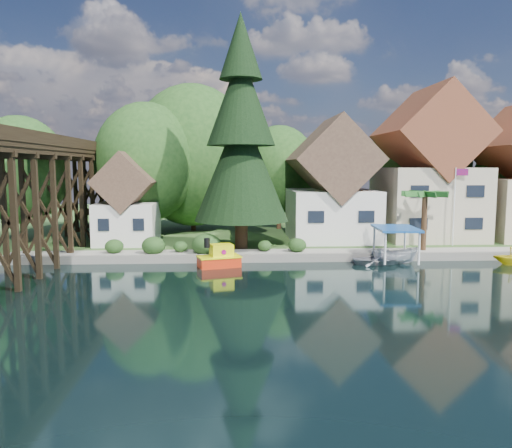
{
  "coord_description": "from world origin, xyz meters",
  "views": [
    {
      "loc": [
        -2.11,
        -28.56,
        7.12
      ],
      "look_at": [
        -0.36,
        6.0,
        3.11
      ],
      "focal_mm": 35.0,
      "sensor_mm": 36.0,
      "label": 1
    }
  ],
  "objects_px": {
    "shed": "(127,205)",
    "boat_white_a": "(378,259)",
    "boat_canopy": "(395,248)",
    "house_left": "(332,188)",
    "flagpole": "(456,198)",
    "conifer": "(241,137)",
    "house_center": "(428,174)",
    "tugboat": "(220,258)",
    "palm_tree": "(425,196)",
    "trestle_bridge": "(21,193)"
  },
  "relations": [
    {
      "from": "house_center",
      "to": "shed",
      "type": "relative_size",
      "value": 1.77
    },
    {
      "from": "boat_canopy",
      "to": "boat_white_a",
      "type": "bearing_deg",
      "value": -175.02
    },
    {
      "from": "house_center",
      "to": "house_left",
      "type": "bearing_deg",
      "value": -176.82
    },
    {
      "from": "boat_white_a",
      "to": "conifer",
      "type": "bearing_deg",
      "value": 66.28
    },
    {
      "from": "boat_canopy",
      "to": "house_left",
      "type": "bearing_deg",
      "value": 108.05
    },
    {
      "from": "shed",
      "to": "palm_tree",
      "type": "bearing_deg",
      "value": -11.66
    },
    {
      "from": "palm_tree",
      "to": "conifer",
      "type": "bearing_deg",
      "value": 172.29
    },
    {
      "from": "trestle_bridge",
      "to": "boat_canopy",
      "type": "relative_size",
      "value": 10.09
    },
    {
      "from": "boat_white_a",
      "to": "tugboat",
      "type": "bearing_deg",
      "value": 93.42
    },
    {
      "from": "trestle_bridge",
      "to": "conifer",
      "type": "height_order",
      "value": "conifer"
    },
    {
      "from": "house_left",
      "to": "shed",
      "type": "height_order",
      "value": "house_left"
    },
    {
      "from": "shed",
      "to": "boat_canopy",
      "type": "xyz_separation_m",
      "value": [
        20.94,
        -7.51,
        -2.67
      ]
    },
    {
      "from": "house_center",
      "to": "palm_tree",
      "type": "height_order",
      "value": "house_center"
    },
    {
      "from": "house_left",
      "to": "flagpole",
      "type": "xyz_separation_m",
      "value": [
        9.57,
        -4.16,
        -0.64
      ]
    },
    {
      "from": "trestle_bridge",
      "to": "boat_canopy",
      "type": "bearing_deg",
      "value": 4.0
    },
    {
      "from": "palm_tree",
      "to": "flagpole",
      "type": "distance_m",
      "value": 4.24
    },
    {
      "from": "flagpole",
      "to": "house_left",
      "type": "bearing_deg",
      "value": 156.5
    },
    {
      "from": "conifer",
      "to": "boat_canopy",
      "type": "bearing_deg",
      "value": -21.83
    },
    {
      "from": "house_left",
      "to": "house_center",
      "type": "bearing_deg",
      "value": 3.18
    },
    {
      "from": "house_center",
      "to": "shed",
      "type": "distance_m",
      "value": 27.2
    },
    {
      "from": "conifer",
      "to": "boat_white_a",
      "type": "distance_m",
      "value": 14.19
    },
    {
      "from": "tugboat",
      "to": "boat_canopy",
      "type": "relative_size",
      "value": 0.76
    },
    {
      "from": "house_left",
      "to": "boat_canopy",
      "type": "bearing_deg",
      "value": -71.95
    },
    {
      "from": "palm_tree",
      "to": "flagpole",
      "type": "xyz_separation_m",
      "value": [
        3.55,
        2.29,
        -0.34
      ]
    },
    {
      "from": "shed",
      "to": "house_left",
      "type": "bearing_deg",
      "value": 4.77
    },
    {
      "from": "trestle_bridge",
      "to": "house_center",
      "type": "relative_size",
      "value": 3.18
    },
    {
      "from": "house_left",
      "to": "conifer",
      "type": "xyz_separation_m",
      "value": [
        -8.27,
        -4.52,
        4.27
      ]
    },
    {
      "from": "house_left",
      "to": "house_center",
      "type": "relative_size",
      "value": 0.79
    },
    {
      "from": "palm_tree",
      "to": "boat_white_a",
      "type": "distance_m",
      "value": 6.78
    },
    {
      "from": "house_center",
      "to": "boat_canopy",
      "type": "bearing_deg",
      "value": -122.51
    },
    {
      "from": "conifer",
      "to": "tugboat",
      "type": "bearing_deg",
      "value": -108.18
    },
    {
      "from": "house_left",
      "to": "conifer",
      "type": "bearing_deg",
      "value": -151.33
    },
    {
      "from": "shed",
      "to": "palm_tree",
      "type": "xyz_separation_m",
      "value": [
        24.02,
        -4.96,
        1.01
      ]
    },
    {
      "from": "conifer",
      "to": "house_center",
      "type": "bearing_deg",
      "value": 16.22
    },
    {
      "from": "shed",
      "to": "boat_white_a",
      "type": "relative_size",
      "value": 2.14
    },
    {
      "from": "flagpole",
      "to": "boat_canopy",
      "type": "height_order",
      "value": "flagpole"
    },
    {
      "from": "house_center",
      "to": "palm_tree",
      "type": "xyz_separation_m",
      "value": [
        -2.98,
        -6.96,
        -1.58
      ]
    },
    {
      "from": "house_center",
      "to": "conifer",
      "type": "height_order",
      "value": "conifer"
    },
    {
      "from": "house_center",
      "to": "flagpole",
      "type": "bearing_deg",
      "value": -82.98
    },
    {
      "from": "house_center",
      "to": "boat_canopy",
      "type": "distance_m",
      "value": 12.45
    },
    {
      "from": "boat_white_a",
      "to": "house_center",
      "type": "bearing_deg",
      "value": -36.18
    },
    {
      "from": "shed",
      "to": "tugboat",
      "type": "xyz_separation_m",
      "value": [
        8.06,
        -8.09,
        -3.18
      ]
    },
    {
      "from": "house_center",
      "to": "shed",
      "type": "xyz_separation_m",
      "value": [
        -27.0,
        -2.0,
        -2.59
      ]
    },
    {
      "from": "trestle_bridge",
      "to": "palm_tree",
      "type": "xyz_separation_m",
      "value": [
        29.02,
        4.37,
        -0.51
      ]
    },
    {
      "from": "shed",
      "to": "tugboat",
      "type": "distance_m",
      "value": 11.86
    },
    {
      "from": "flagpole",
      "to": "tugboat",
      "type": "xyz_separation_m",
      "value": [
        -19.51,
        -5.43,
        -3.85
      ]
    },
    {
      "from": "house_left",
      "to": "boat_canopy",
      "type": "relative_size",
      "value": 2.52
    },
    {
      "from": "trestle_bridge",
      "to": "house_left",
      "type": "relative_size",
      "value": 4.01
    },
    {
      "from": "conifer",
      "to": "tugboat",
      "type": "relative_size",
      "value": 5.58
    },
    {
      "from": "conifer",
      "to": "boat_canopy",
      "type": "xyz_separation_m",
      "value": [
        11.21,
        -4.49,
        -8.25
      ]
    }
  ]
}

